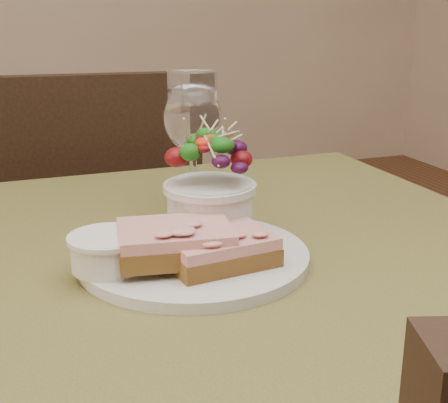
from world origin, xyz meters
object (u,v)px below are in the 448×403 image
object	(u,v)px
cafe_table	(210,333)
sandwich_front	(219,249)
ramekin	(108,250)
dinner_plate	(194,256)
chair_far	(100,327)
sandwich_back	(175,242)
salad_bowl	(210,185)
wine_glass	(193,122)

from	to	relation	value
cafe_table	sandwich_front	distance (m)	0.14
ramekin	dinner_plate	bearing A→B (deg)	7.52
dinner_plate	sandwich_front	xyz separation A→B (m)	(0.02, -0.04, 0.02)
chair_far	dinner_plate	xyz separation A→B (m)	(0.01, -0.73, 0.46)
sandwich_front	sandwich_back	distance (m)	0.05
sandwich_front	salad_bowl	xyz separation A→B (m)	(0.02, 0.09, 0.04)
sandwich_front	sandwich_back	size ratio (longest dim) A/B	0.90
salad_bowl	chair_far	bearing A→B (deg)	93.66
chair_far	sandwich_front	size ratio (longest dim) A/B	7.71
sandwich_front	wine_glass	xyz separation A→B (m)	(0.04, 0.21, 0.10)
chair_far	sandwich_front	distance (m)	0.91
sandwich_front	ramekin	xyz separation A→B (m)	(-0.11, 0.03, 0.00)
salad_bowl	wine_glass	distance (m)	0.13
wine_glass	chair_far	bearing A→B (deg)	96.19
sandwich_front	sandwich_back	bearing A→B (deg)	155.86
sandwich_back	wine_glass	xyz separation A→B (m)	(0.08, 0.19, 0.09)
sandwich_back	salad_bowl	size ratio (longest dim) A/B	1.02
salad_bowl	wine_glass	bearing A→B (deg)	81.56
dinner_plate	salad_bowl	world-z (taller)	salad_bowl
cafe_table	chair_far	bearing A→B (deg)	92.45
sandwich_front	salad_bowl	bearing A→B (deg)	70.60
wine_glass	cafe_table	bearing A→B (deg)	-101.21
chair_far	sandwich_back	world-z (taller)	chair_far
chair_far	salad_bowl	bearing A→B (deg)	99.17
cafe_table	ramekin	size ratio (longest dim) A/B	10.70
ramekin	sandwich_back	bearing A→B (deg)	-10.34
dinner_plate	sandwich_back	distance (m)	0.05
wine_glass	dinner_plate	bearing A→B (deg)	-107.87
cafe_table	wine_glass	distance (m)	0.27
chair_far	wine_glass	distance (m)	0.81
cafe_table	dinner_plate	size ratio (longest dim) A/B	3.17
sandwich_back	salad_bowl	bearing A→B (deg)	58.03
chair_far	sandwich_front	world-z (taller)	chair_far
chair_far	wine_glass	world-z (taller)	wine_glass
chair_far	cafe_table	bearing A→B (deg)	97.96
salad_bowl	cafe_table	bearing A→B (deg)	-110.03
dinner_plate	salad_bowl	size ratio (longest dim) A/B	1.99
cafe_table	sandwich_front	world-z (taller)	sandwich_front
ramekin	salad_bowl	size ratio (longest dim) A/B	0.59
dinner_plate	ramekin	world-z (taller)	ramekin
sandwich_front	sandwich_back	xyz separation A→B (m)	(-0.04, 0.01, 0.01)
cafe_table	dinner_plate	world-z (taller)	dinner_plate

